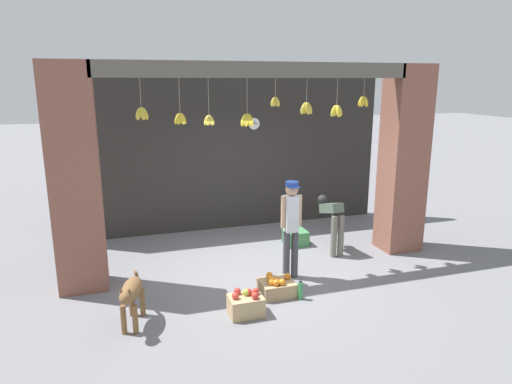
# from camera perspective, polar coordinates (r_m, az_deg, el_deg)

# --- Properties ---
(ground_plane) EXTENTS (60.00, 60.00, 0.00)m
(ground_plane) POSITION_cam_1_polar(r_m,az_deg,el_deg) (7.69, 0.83, -9.94)
(ground_plane) COLOR slate
(shop_back_wall) EXTENTS (6.87, 0.12, 3.37)m
(shop_back_wall) POSITION_cam_1_polar(r_m,az_deg,el_deg) (9.55, -3.88, 5.29)
(shop_back_wall) COLOR #2D2B28
(shop_back_wall) RESTS_ON ground_plane
(shop_pillar_left) EXTENTS (0.70, 0.60, 3.37)m
(shop_pillar_left) POSITION_cam_1_polar(r_m,az_deg,el_deg) (7.14, -21.67, 1.42)
(shop_pillar_left) COLOR brown
(shop_pillar_left) RESTS_ON ground_plane
(shop_pillar_right) EXTENTS (0.70, 0.60, 3.37)m
(shop_pillar_right) POSITION_cam_1_polar(r_m,az_deg,el_deg) (8.70, 17.94, 3.81)
(shop_pillar_right) COLOR brown
(shop_pillar_right) RESTS_ON ground_plane
(storefront_awning) EXTENTS (4.97, 0.33, 0.98)m
(storefront_awning) POSITION_cam_1_polar(r_m,az_deg,el_deg) (7.15, 0.60, 14.49)
(storefront_awning) COLOR #5B564C
(dog) EXTENTS (0.39, 0.86, 0.67)m
(dog) POSITION_cam_1_polar(r_m,az_deg,el_deg) (6.16, -15.31, -12.12)
(dog) COLOR brown
(dog) RESTS_ON ground_plane
(shopkeeper) EXTENTS (0.34, 0.26, 1.58)m
(shopkeeper) POSITION_cam_1_polar(r_m,az_deg,el_deg) (7.19, 4.42, -3.83)
(shopkeeper) COLOR #424247
(shopkeeper) RESTS_ON ground_plane
(worker_stooping) EXTENTS (0.25, 0.76, 1.00)m
(worker_stooping) POSITION_cam_1_polar(r_m,az_deg,el_deg) (8.40, 9.54, -3.25)
(worker_stooping) COLOR #6B665B
(worker_stooping) RESTS_ON ground_plane
(fruit_crate_oranges) EXTENTS (0.50, 0.43, 0.30)m
(fruit_crate_oranges) POSITION_cam_1_polar(r_m,az_deg,el_deg) (6.88, 2.59, -11.74)
(fruit_crate_oranges) COLOR tan
(fruit_crate_oranges) RESTS_ON ground_plane
(fruit_crate_apples) EXTENTS (0.46, 0.34, 0.36)m
(fruit_crate_apples) POSITION_cam_1_polar(r_m,az_deg,el_deg) (6.34, -1.27, -13.85)
(fruit_crate_apples) COLOR tan
(fruit_crate_apples) RESTS_ON ground_plane
(produce_box_green) EXTENTS (0.41, 0.40, 0.28)m
(produce_box_green) POSITION_cam_1_polar(r_m,az_deg,el_deg) (8.88, 4.97, -5.68)
(produce_box_green) COLOR #42844C
(produce_box_green) RESTS_ON ground_plane
(water_bottle) EXTENTS (0.07, 0.07, 0.28)m
(water_bottle) POSITION_cam_1_polar(r_m,az_deg,el_deg) (6.78, 5.57, -12.18)
(water_bottle) COLOR #38934C
(water_bottle) RESTS_ON ground_plane
(wall_clock) EXTENTS (0.26, 0.03, 0.26)m
(wall_clock) POSITION_cam_1_polar(r_m,az_deg,el_deg) (9.57, -0.26, 8.54)
(wall_clock) COLOR black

